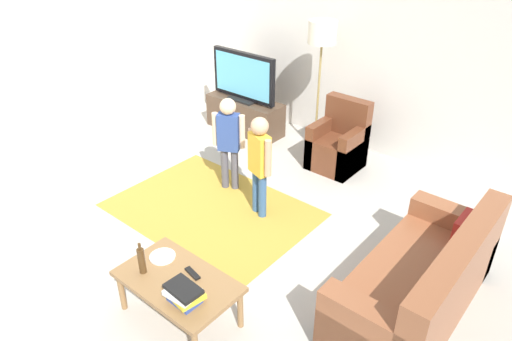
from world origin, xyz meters
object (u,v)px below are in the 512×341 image
(book_stack, at_px, (184,294))
(bottle, at_px, (142,260))
(armchair, at_px, (339,145))
(child_near_tv, at_px, (229,136))
(child_center, at_px, (259,158))
(tv_remote, at_px, (193,273))
(tv, at_px, (244,77))
(couch, at_px, (424,286))
(floor_lamp, at_px, (322,40))
(coffee_table, at_px, (178,284))
(tv_stand, at_px, (245,115))
(plate, at_px, (163,256))

(book_stack, bearing_deg, bottle, 179.83)
(armchair, height_order, child_near_tv, child_near_tv)
(book_stack, bearing_deg, child_center, 111.87)
(tv_remote, bearing_deg, bottle, -132.76)
(tv, height_order, couch, tv)
(tv_remote, bearing_deg, floor_lamp, 117.25)
(armchair, height_order, book_stack, armchair)
(coffee_table, height_order, tv_remote, tv_remote)
(tv, distance_m, floor_lamp, 1.37)
(armchair, bearing_deg, child_near_tv, -118.54)
(tv_stand, distance_m, tv_remote, 3.67)
(tv_stand, xyz_separation_m, bottle, (1.75, -3.26, 0.30))
(couch, bearing_deg, tv_stand, 153.27)
(child_center, relative_size, plate, 5.31)
(tv_stand, xyz_separation_m, couch, (3.54, -1.78, 0.05))
(floor_lamp, xyz_separation_m, book_stack, (1.08, -3.41, -1.05))
(plate, bearing_deg, tv, 119.82)
(tv_remote, bearing_deg, coffee_table, -101.41)
(tv_stand, relative_size, bottle, 4.09)
(tv_stand, height_order, bottle, bottle)
(child_near_tv, relative_size, coffee_table, 1.16)
(tv_remote, xyz_separation_m, plate, (-0.35, -0.02, -0.00))
(bottle, xyz_separation_m, plate, (-0.02, 0.22, -0.11))
(couch, height_order, tv_remote, couch)
(bottle, relative_size, tv_remote, 1.73)
(floor_lamp, bearing_deg, tv_stand, -172.59)
(couch, xyz_separation_m, bottle, (-1.79, -1.48, 0.25))
(coffee_table, xyz_separation_m, plate, (-0.30, 0.10, 0.06))
(tv_stand, xyz_separation_m, child_near_tv, (0.94, -1.35, 0.45))
(armchair, bearing_deg, tv_remote, -81.95)
(book_stack, bearing_deg, coffee_table, 151.38)
(armchair, xyz_separation_m, child_center, (-0.09, -1.51, 0.40))
(tv_stand, relative_size, book_stack, 4.16)
(tv, relative_size, couch, 0.61)
(coffee_table, height_order, book_stack, book_stack)
(bottle, bearing_deg, coffee_table, 23.20)
(bottle, bearing_deg, armchair, 91.62)
(tv_remote, relative_size, plate, 0.77)
(book_stack, xyz_separation_m, plate, (-0.52, 0.22, -0.07))
(floor_lamp, height_order, plate, floor_lamp)
(floor_lamp, xyz_separation_m, child_center, (0.40, -1.70, -0.84))
(coffee_table, bearing_deg, tv_stand, 122.88)
(couch, bearing_deg, bottle, -140.49)
(bottle, bearing_deg, couch, 39.51)
(armchair, distance_m, child_near_tv, 1.55)
(child_center, distance_m, coffee_table, 1.69)
(tv, relative_size, child_near_tv, 0.95)
(floor_lamp, distance_m, child_near_tv, 1.74)
(couch, bearing_deg, floor_lamp, 140.80)
(couch, xyz_separation_m, floor_lamp, (-2.37, 1.93, 1.25))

